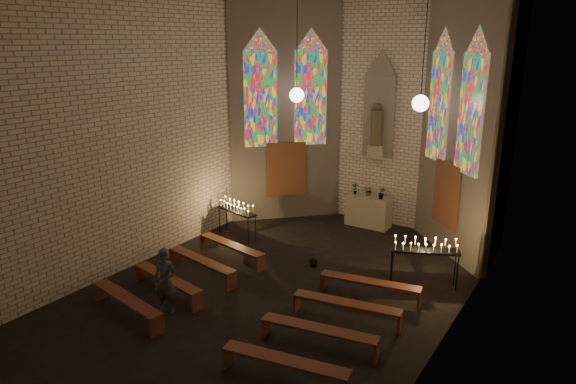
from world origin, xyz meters
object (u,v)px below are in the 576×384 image
at_px(votive_stand_left, 237,208).
at_px(votive_stand_right, 425,247).
at_px(visitor, 165,281).
at_px(altar, 368,211).
at_px(aisle_flower_pot, 313,259).

relative_size(votive_stand_left, votive_stand_right, 0.93).
xyz_separation_m(votive_stand_left, visitor, (1.45, -4.34, -0.19)).
xyz_separation_m(altar, visitor, (-1.47, -7.45, 0.24)).
bearing_deg(votive_stand_right, aisle_flower_pot, 164.69).
xyz_separation_m(altar, aisle_flower_pot, (0.08, -3.66, -0.29)).
distance_m(aisle_flower_pot, votive_stand_left, 3.13).
bearing_deg(votive_stand_left, visitor, -58.93).
distance_m(altar, visitor, 7.60).
bearing_deg(aisle_flower_pot, visitor, -112.27).
bearing_deg(aisle_flower_pot, altar, 91.27).
relative_size(votive_stand_left, visitor, 1.02).
height_order(votive_stand_right, visitor, visitor).
xyz_separation_m(aisle_flower_pot, votive_stand_right, (2.81, 0.47, 0.81)).
bearing_deg(visitor, votive_stand_right, 24.71).
bearing_deg(visitor, aisle_flower_pot, 48.14).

